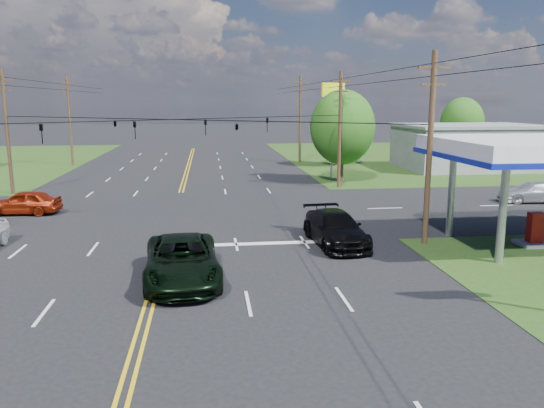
{
  "coord_description": "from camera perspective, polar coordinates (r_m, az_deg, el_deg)",
  "views": [
    {
      "loc": [
        2.19,
        -21.88,
        7.11
      ],
      "look_at": [
        5.57,
        6.0,
        1.66
      ],
      "focal_mm": 35.0,
      "sensor_mm": 36.0,
      "label": 1
    }
  ],
  "objects": [
    {
      "name": "pole_se",
      "position": [
        27.21,
        16.61,
        5.91
      ],
      "size": [
        1.6,
        0.28,
        9.5
      ],
      "color": "#3F2B1A",
      "rests_on": "ground"
    },
    {
      "name": "power_lines",
      "position": [
        31.99,
        -11.14,
        13.46
      ],
      "size": [
        26.04,
        100.0,
        0.64
      ],
      "color": "black",
      "rests_on": "ground"
    },
    {
      "name": "grass_ne",
      "position": [
        73.94,
        19.54,
        4.84
      ],
      "size": [
        46.0,
        48.0,
        0.03
      ],
      "primitive_type": "cube",
      "color": "#254415",
      "rests_on": "ground"
    },
    {
      "name": "pickup_dkgreen",
      "position": [
        21.61,
        -9.65,
        -5.96
      ],
      "size": [
        3.28,
        6.43,
        1.74
      ],
      "primitive_type": "imported",
      "rotation": [
        0.0,
        0.0,
        0.06
      ],
      "color": "black",
      "rests_on": "ground"
    },
    {
      "name": "tree_right_a",
      "position": [
        47.43,
        7.59,
        8.18
      ],
      "size": [
        5.7,
        5.7,
        8.18
      ],
      "color": "#3F2B1A",
      "rests_on": "ground"
    },
    {
      "name": "sedan_red",
      "position": [
        37.35,
        -25.15,
        0.16
      ],
      "size": [
        4.65,
        2.18,
        1.54
      ],
      "primitive_type": "imported",
      "rotation": [
        0.0,
        0.0,
        -1.65
      ],
      "color": "maroon",
      "rests_on": "ground"
    },
    {
      "name": "retail_ne",
      "position": [
        60.83,
        20.42,
        5.67
      ],
      "size": [
        14.0,
        10.0,
        4.4
      ],
      "primitive_type": "cube",
      "color": "slate",
      "rests_on": "ground"
    },
    {
      "name": "tree_right_b",
      "position": [
        59.69,
        7.03,
        8.13
      ],
      "size": [
        4.94,
        4.94,
        7.09
      ],
      "color": "#3F2B1A",
      "rests_on": "ground"
    },
    {
      "name": "stop_bar",
      "position": [
        26.98,
        -0.69,
        -4.29
      ],
      "size": [
        10.0,
        0.5,
        0.02
      ],
      "primitive_type": "cube",
      "color": "silver",
      "rests_on": "ground"
    },
    {
      "name": "sedan_far",
      "position": [
        42.31,
        26.27,
        1.16
      ],
      "size": [
        5.11,
        2.37,
        1.45
      ],
      "primitive_type": "imported",
      "rotation": [
        0.0,
        0.0,
        -1.64
      ],
      "color": "silver",
      "rests_on": "ground"
    },
    {
      "name": "pole_left_far",
      "position": [
        63.74,
        -20.94,
        8.53
      ],
      "size": [
        1.6,
        0.28,
        10.0
      ],
      "color": "#3F2B1A",
      "rests_on": "ground"
    },
    {
      "name": "pole_nw",
      "position": [
        45.54,
        -26.61,
        7.07
      ],
      "size": [
        1.6,
        0.28,
        9.5
      ],
      "color": "#3F2B1A",
      "rests_on": "ground"
    },
    {
      "name": "tree_far_r",
      "position": [
        71.41,
        19.76,
        8.29
      ],
      "size": [
        5.32,
        5.32,
        7.63
      ],
      "color": "#3F2B1A",
      "rests_on": "ground"
    },
    {
      "name": "pole_right_far",
      "position": [
        62.85,
        3.03,
        9.2
      ],
      "size": [
        1.6,
        0.28,
        10.0
      ],
      "color": "#3F2B1A",
      "rests_on": "ground"
    },
    {
      "name": "span_wire_signals",
      "position": [
        33.97,
        -10.74,
        8.92
      ],
      "size": [
        26.0,
        18.0,
        1.13
      ],
      "color": "black",
      "rests_on": "ground"
    },
    {
      "name": "ground",
      "position": [
        34.68,
        -10.39,
        -1.03
      ],
      "size": [
        280.0,
        280.0,
        0.0
      ],
      "primitive_type": "plane",
      "color": "black",
      "rests_on": "ground"
    },
    {
      "name": "polesign_ne",
      "position": [
        49.09,
        6.56,
        10.69
      ],
      "size": [
        2.33,
        1.11,
        8.75
      ],
      "color": "#A5A5AA",
      "rests_on": "ground"
    },
    {
      "name": "pole_ne",
      "position": [
        44.27,
        7.3,
        8.06
      ],
      "size": [
        1.6,
        0.28,
        9.5
      ],
      "color": "#3F2B1A",
      "rests_on": "ground"
    },
    {
      "name": "suv_black",
      "position": [
        26.9,
        6.84,
        -2.62
      ],
      "size": [
        2.72,
        5.8,
        1.64
      ],
      "primitive_type": "imported",
      "rotation": [
        0.0,
        0.0,
        0.08
      ],
      "color": "black",
      "rests_on": "ground"
    }
  ]
}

